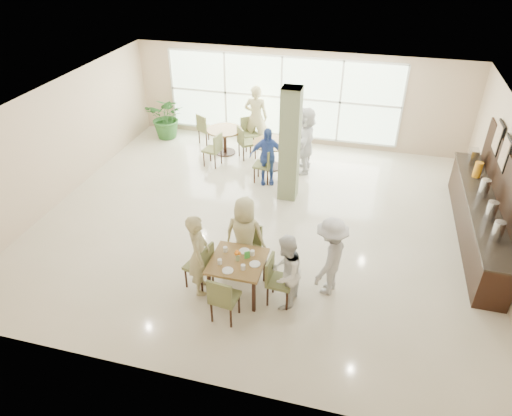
% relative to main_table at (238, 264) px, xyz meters
% --- Properties ---
extents(ground, '(10.00, 10.00, 0.00)m').
position_rel_main_table_xyz_m(ground, '(-0.18, 2.44, -0.66)').
color(ground, beige).
rests_on(ground, ground).
extents(room_shell, '(10.00, 10.00, 10.00)m').
position_rel_main_table_xyz_m(room_shell, '(-0.18, 2.44, 1.04)').
color(room_shell, white).
rests_on(room_shell, ground).
extents(window_bank, '(7.00, 0.04, 7.00)m').
position_rel_main_table_xyz_m(window_bank, '(-0.68, 6.90, 0.74)').
color(window_bank, silver).
rests_on(window_bank, ground).
extents(column, '(0.45, 0.45, 2.80)m').
position_rel_main_table_xyz_m(column, '(0.22, 3.64, 0.74)').
color(column, '#6E7B56').
rests_on(column, ground).
extents(main_table, '(0.98, 0.98, 0.75)m').
position_rel_main_table_xyz_m(main_table, '(0.00, 0.00, 0.00)').
color(main_table, brown).
rests_on(main_table, ground).
extents(round_table_left, '(1.03, 1.03, 0.75)m').
position_rel_main_table_xyz_m(round_table_left, '(-2.07, 5.63, -0.10)').
color(round_table_left, brown).
rests_on(round_table_left, ground).
extents(round_table_right, '(1.07, 1.07, 0.75)m').
position_rel_main_table_xyz_m(round_table_right, '(-0.53, 5.09, -0.09)').
color(round_table_right, brown).
rests_on(round_table_right, ground).
extents(chairs_main_table, '(2.08, 1.92, 0.95)m').
position_rel_main_table_xyz_m(chairs_main_table, '(-0.00, -0.01, -0.18)').
color(chairs_main_table, '#61693A').
rests_on(chairs_main_table, ground).
extents(chairs_table_left, '(1.99, 1.92, 0.95)m').
position_rel_main_table_xyz_m(chairs_table_left, '(-2.14, 5.66, -0.18)').
color(chairs_table_left, '#61693A').
rests_on(chairs_table_left, ground).
extents(chairs_table_right, '(2.18, 1.86, 0.95)m').
position_rel_main_table_xyz_m(chairs_table_right, '(-0.58, 5.10, -0.18)').
color(chairs_table_right, '#61693A').
rests_on(chairs_table_right, ground).
extents(tabletop_clutter, '(0.76, 0.80, 0.21)m').
position_rel_main_table_xyz_m(tabletop_clutter, '(0.02, -0.00, 0.15)').
color(tabletop_clutter, white).
rests_on(tabletop_clutter, main_table).
extents(buffet_counter, '(0.64, 4.70, 1.95)m').
position_rel_main_table_xyz_m(buffet_counter, '(4.52, 2.95, -0.11)').
color(buffet_counter, black).
rests_on(buffet_counter, ground).
extents(framed_art_a, '(0.05, 0.55, 0.70)m').
position_rel_main_table_xyz_m(framed_art_a, '(4.76, 3.44, 1.19)').
color(framed_art_a, black).
rests_on(framed_art_a, ground).
extents(framed_art_b, '(0.05, 0.55, 0.70)m').
position_rel_main_table_xyz_m(framed_art_b, '(4.76, 4.24, 1.19)').
color(framed_art_b, black).
rests_on(framed_art_b, ground).
extents(potted_plant, '(1.29, 1.29, 1.35)m').
position_rel_main_table_xyz_m(potted_plant, '(-4.15, 6.26, 0.02)').
color(potted_plant, '#295C25').
rests_on(potted_plant, ground).
extents(teen_left, '(0.57, 0.70, 1.65)m').
position_rel_main_table_xyz_m(teen_left, '(-0.70, -0.11, 0.16)').
color(teen_left, tan).
rests_on(teen_left, ground).
extents(teen_far, '(0.81, 0.46, 1.63)m').
position_rel_main_table_xyz_m(teen_far, '(-0.05, 0.67, 0.16)').
color(teen_far, tan).
rests_on(teen_far, ground).
extents(teen_right, '(0.63, 0.77, 1.48)m').
position_rel_main_table_xyz_m(teen_right, '(0.90, -0.09, 0.08)').
color(teen_right, white).
rests_on(teen_right, ground).
extents(teen_standing, '(0.84, 1.15, 1.59)m').
position_rel_main_table_xyz_m(teen_standing, '(1.61, 0.46, 0.14)').
color(teen_standing, '#B1B1B4').
rests_on(teen_standing, ground).
extents(adult_a, '(1.01, 0.74, 1.54)m').
position_rel_main_table_xyz_m(adult_a, '(-0.46, 4.18, 0.11)').
color(adult_a, '#3B5AB1').
rests_on(adult_a, ground).
extents(adult_b, '(0.82, 1.73, 1.83)m').
position_rel_main_table_xyz_m(adult_b, '(0.36, 5.12, 0.25)').
color(adult_b, white).
rests_on(adult_b, ground).
extents(adult_standing, '(0.73, 0.51, 1.91)m').
position_rel_main_table_xyz_m(adult_standing, '(-1.29, 6.26, 0.30)').
color(adult_standing, tan).
rests_on(adult_standing, ground).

